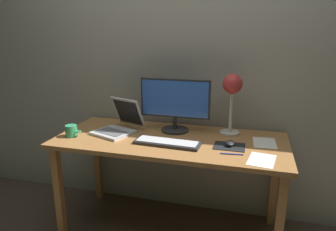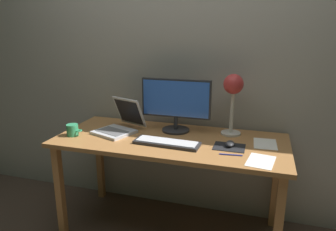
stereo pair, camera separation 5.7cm
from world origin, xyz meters
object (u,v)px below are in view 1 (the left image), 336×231
object	(u,v)px
laptop	(120,123)
desk_lamp	(232,90)
keyboard_main	(167,143)
pen	(232,154)
monitor	(175,102)
coffee_mug	(72,131)
mouse	(230,143)

from	to	relation	value
laptop	desk_lamp	xyz separation A→B (m)	(0.79, 0.16, 0.26)
keyboard_main	desk_lamp	xyz separation A→B (m)	(0.38, 0.33, 0.31)
pen	monitor	bearing A→B (deg)	141.86
desk_lamp	coffee_mug	distance (m)	1.17
laptop	desk_lamp	bearing A→B (deg)	11.33
keyboard_main	laptop	distance (m)	0.45
monitor	coffee_mug	world-z (taller)	monitor
monitor	keyboard_main	size ratio (longest dim) A/B	1.16
monitor	keyboard_main	bearing A→B (deg)	-86.00
keyboard_main	coffee_mug	world-z (taller)	coffee_mug
coffee_mug	pen	xyz separation A→B (m)	(1.12, -0.03, -0.04)
mouse	desk_lamp	bearing A→B (deg)	95.01
keyboard_main	coffee_mug	size ratio (longest dim) A/B	3.79
laptop	coffee_mug	bearing A→B (deg)	-144.50
mouse	pen	size ratio (longest dim) A/B	0.69
keyboard_main	mouse	xyz separation A→B (m)	(0.41, 0.08, 0.01)
desk_lamp	mouse	size ratio (longest dim) A/B	4.58
laptop	mouse	bearing A→B (deg)	-6.35
monitor	mouse	size ratio (longest dim) A/B	5.38
desk_lamp	monitor	bearing A→B (deg)	-173.53
pen	coffee_mug	bearing A→B (deg)	178.31
coffee_mug	mouse	bearing A→B (deg)	5.87
coffee_mug	pen	bearing A→B (deg)	-1.69
monitor	desk_lamp	size ratio (longest dim) A/B	1.17
keyboard_main	laptop	bearing A→B (deg)	156.97
desk_lamp	pen	distance (m)	0.51
monitor	coffee_mug	distance (m)	0.77
keyboard_main	pen	size ratio (longest dim) A/B	3.19
monitor	mouse	distance (m)	0.51
mouse	coffee_mug	size ratio (longest dim) A/B	0.81
mouse	pen	distance (m)	0.15
keyboard_main	desk_lamp	distance (m)	0.60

